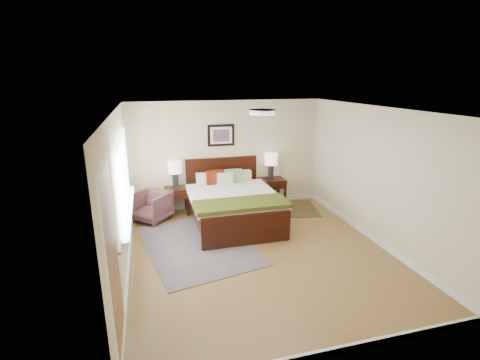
# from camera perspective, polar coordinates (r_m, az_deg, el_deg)

# --- Properties ---
(floor) EXTENTS (5.00, 5.00, 0.00)m
(floor) POSITION_cam_1_polar(r_m,az_deg,el_deg) (6.31, 3.27, -11.78)
(floor) COLOR olive
(floor) RESTS_ON ground
(back_wall) EXTENTS (4.50, 0.04, 2.50)m
(back_wall) POSITION_cam_1_polar(r_m,az_deg,el_deg) (8.16, -2.09, 4.16)
(back_wall) COLOR beige
(back_wall) RESTS_ON ground
(front_wall) EXTENTS (4.50, 0.04, 2.50)m
(front_wall) POSITION_cam_1_polar(r_m,az_deg,el_deg) (3.72, 15.98, -11.96)
(front_wall) COLOR beige
(front_wall) RESTS_ON ground
(left_wall) EXTENTS (0.04, 5.00, 2.50)m
(left_wall) POSITION_cam_1_polar(r_m,az_deg,el_deg) (5.57, -19.10, -2.62)
(left_wall) COLOR beige
(left_wall) RESTS_ON ground
(right_wall) EXTENTS (0.04, 5.00, 2.50)m
(right_wall) POSITION_cam_1_polar(r_m,az_deg,el_deg) (6.86, 21.61, 0.63)
(right_wall) COLOR beige
(right_wall) RESTS_ON ground
(ceiling) EXTENTS (4.50, 5.00, 0.02)m
(ceiling) POSITION_cam_1_polar(r_m,az_deg,el_deg) (5.59, 3.70, 11.46)
(ceiling) COLOR white
(ceiling) RESTS_ON back_wall
(window) EXTENTS (0.11, 2.72, 1.32)m
(window) POSITION_cam_1_polar(r_m,az_deg,el_deg) (6.20, -18.34, 0.57)
(window) COLOR silver
(window) RESTS_ON left_wall
(door) EXTENTS (0.06, 1.00, 2.18)m
(door) POSITION_cam_1_polar(r_m,az_deg,el_deg) (4.03, -20.05, -12.93)
(door) COLOR silver
(door) RESTS_ON ground
(ceil_fixture) EXTENTS (0.44, 0.44, 0.08)m
(ceil_fixture) POSITION_cam_1_polar(r_m,az_deg,el_deg) (5.59, 3.69, 11.10)
(ceil_fixture) COLOR white
(ceil_fixture) RESTS_ON ceiling
(bed) EXTENTS (1.81, 2.20, 1.18)m
(bed) POSITION_cam_1_polar(r_m,az_deg,el_deg) (7.30, -1.26, -3.06)
(bed) COLOR black
(bed) RESTS_ON ground
(wall_art) EXTENTS (0.62, 0.05, 0.50)m
(wall_art) POSITION_cam_1_polar(r_m,az_deg,el_deg) (8.01, -3.12, 7.34)
(wall_art) COLOR black
(wall_art) RESTS_ON back_wall
(nightstand_left) EXTENTS (0.51, 0.46, 0.61)m
(nightstand_left) POSITION_cam_1_polar(r_m,az_deg,el_deg) (7.94, -10.41, -2.18)
(nightstand_left) COLOR black
(nightstand_left) RESTS_ON ground
(nightstand_right) EXTENTS (0.66, 0.49, 0.65)m
(nightstand_right) POSITION_cam_1_polar(r_m,az_deg,el_deg) (8.44, 5.03, -1.54)
(nightstand_right) COLOR black
(nightstand_right) RESTS_ON ground
(lamp_left) EXTENTS (0.30, 0.30, 0.61)m
(lamp_left) POSITION_cam_1_polar(r_m,az_deg,el_deg) (7.81, -10.63, 1.63)
(lamp_left) COLOR black
(lamp_left) RESTS_ON nightstand_left
(lamp_right) EXTENTS (0.30, 0.30, 0.61)m
(lamp_right) POSITION_cam_1_polar(r_m,az_deg,el_deg) (8.26, 5.12, 2.98)
(lamp_right) COLOR black
(lamp_right) RESTS_ON nightstand_right
(armchair) EXTENTS (0.97, 0.97, 0.63)m
(armchair) POSITION_cam_1_polar(r_m,az_deg,el_deg) (7.74, -14.28, -4.24)
(armchair) COLOR brown
(armchair) RESTS_ON ground
(rug_persian) EXTENTS (2.23, 2.80, 0.01)m
(rug_persian) POSITION_cam_1_polar(r_m,az_deg,el_deg) (6.59, -7.07, -10.54)
(rug_persian) COLOR #0C153F
(rug_persian) RESTS_ON ground
(rug_navy) EXTENTS (0.94, 1.23, 0.01)m
(rug_navy) POSITION_cam_1_polar(r_m,az_deg,el_deg) (8.38, 9.87, -4.62)
(rug_navy) COLOR black
(rug_navy) RESTS_ON ground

